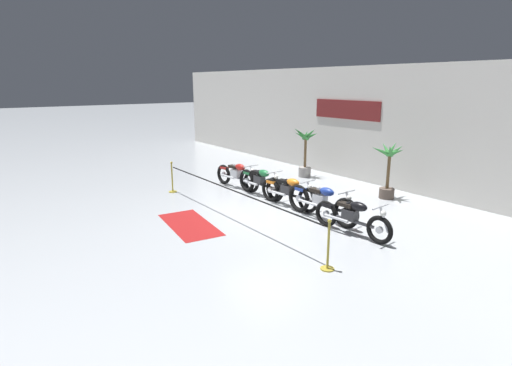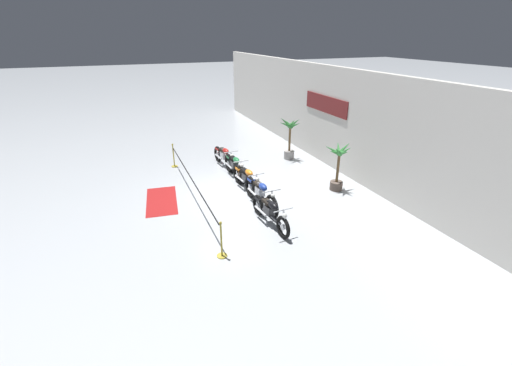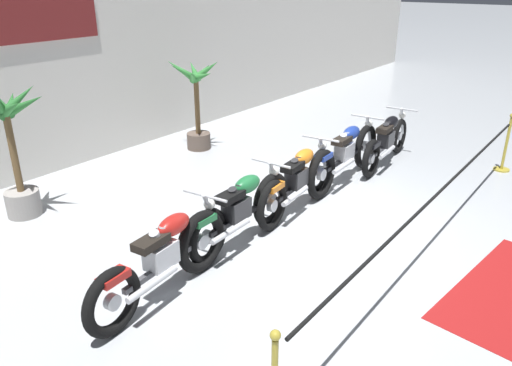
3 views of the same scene
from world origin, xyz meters
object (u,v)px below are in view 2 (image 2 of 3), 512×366
Objects in this scene: motorcycle_black_4 at (270,212)px; potted_palm_left_of_row at (289,138)px; motorcycle_orange_2 at (247,179)px; potted_palm_right_of_row at (338,166)px; stanchion_far_left at (184,170)px; floor_banner at (162,201)px; motorcycle_red_0 at (224,157)px; stanchion_mid_left at (222,245)px; motorcycle_green_1 at (235,167)px; motorcycle_blue_3 at (261,194)px.

motorcycle_black_4 is 1.12× the size of potted_palm_left_of_row.
motorcycle_orange_2 is 1.22× the size of potted_palm_right_of_row.
stanchion_far_left is at bearing -154.72° from motorcycle_black_4.
floor_banner is (0.90, -1.02, -0.69)m from stanchion_far_left.
motorcycle_red_0 is 6.62m from stanchion_mid_left.
motorcycle_green_1 reaches higher than motorcycle_black_4.
motorcycle_blue_3 is (4.10, -0.01, 0.02)m from motorcycle_red_0.
potted_palm_left_of_row is 6.65m from floor_banner.
stanchion_far_left is (-3.87, -1.83, 0.24)m from motorcycle_black_4.
motorcycle_red_0 is 0.31× the size of stanchion_far_left.
stanchion_mid_left reaches higher than motorcycle_orange_2.
potted_palm_left_of_row is at bearing 140.21° from stanchion_mid_left.
motorcycle_green_1 is 2.10m from stanchion_far_left.
floor_banner is at bearing -71.44° from motorcycle_green_1.
stanchion_far_left reaches higher than floor_banner.
floor_banner is at bearing -119.82° from motorcycle_blue_3.
stanchion_far_left is at bearing -142.50° from motorcycle_blue_3.
motorcycle_green_1 is at bearing 157.35° from stanchion_mid_left.
potted_palm_right_of_row is at bearing 115.02° from stanchion_mid_left.
floor_banner is at bearing -96.38° from motorcycle_orange_2.
stanchion_far_left is at bearing -54.58° from motorcycle_red_0.
motorcycle_red_0 is 2.13× the size of stanchion_mid_left.
motorcycle_green_1 is 2.12× the size of stanchion_mid_left.
motorcycle_orange_2 is 1.13× the size of potted_palm_left_of_row.
potted_palm_right_of_row is at bearing 39.40° from motorcycle_red_0.
motorcycle_red_0 is at bearing -91.92° from potted_palm_left_of_row.
motorcycle_red_0 is 2.52m from stanchion_far_left.
motorcycle_green_1 reaches higher than floor_banner.
motorcycle_black_4 is 0.31× the size of stanchion_far_left.
motorcycle_green_1 is at bearing -129.03° from potted_palm_right_of_row.
stanchion_mid_left is at bearing 21.74° from floor_banner.
potted_palm_right_of_row is at bearing 50.97° from motorcycle_green_1.
motorcycle_red_0 is 3.89m from floor_banner.
motorcycle_green_1 is 0.96× the size of floor_banner.
potted_palm_left_of_row reaches higher than motorcycle_blue_3.
potted_palm_left_of_row reaches higher than motorcycle_orange_2.
motorcycle_blue_3 is 3.23m from potted_palm_right_of_row.
motorcycle_orange_2 is 1.40m from motorcycle_blue_3.
motorcycle_blue_3 is 2.36× the size of stanchion_mid_left.
motorcycle_green_1 is 3.35m from potted_palm_left_of_row.
stanchion_far_left is 1.53m from floor_banner.
motorcycle_black_4 is 3.73m from potted_palm_right_of_row.
motorcycle_red_0 is 1.01× the size of motorcycle_green_1.
stanchion_far_left reaches higher than motorcycle_blue_3.
motorcycle_black_4 is 4.14m from floor_banner.
motorcycle_orange_2 is at bearing 178.13° from motorcycle_blue_3.
potted_palm_left_of_row is at bearing 117.29° from floor_banner.
motorcycle_black_4 is 2.11× the size of stanchion_mid_left.
potted_palm_left_of_row reaches higher than floor_banner.
motorcycle_red_0 is 5.33m from motorcycle_black_4.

